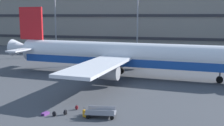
{
  "coord_description": "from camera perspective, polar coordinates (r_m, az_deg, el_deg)",
  "views": [
    {
      "loc": [
        9.63,
        -40.22,
        8.77
      ],
      "look_at": [
        1.1,
        -6.67,
        3.0
      ],
      "focal_mm": 45.91,
      "sensor_mm": 36.0,
      "label": 1
    }
  ],
  "objects": [
    {
      "name": "airliner",
      "position": [
        41.41,
        2.45,
        1.5
      ],
      "size": [
        39.05,
        31.72,
        10.1
      ],
      "color": "silver",
      "rests_on": "ground_plane"
    },
    {
      "name": "backpack_silver",
      "position": [
        27.43,
        -7.05,
        -8.81
      ],
      "size": [
        0.36,
        0.31,
        0.47
      ],
      "color": "maroon",
      "rests_on": "ground_plane"
    },
    {
      "name": "ground_plane",
      "position": [
        42.28,
        0.78,
        -2.51
      ],
      "size": [
        600.0,
        600.0,
        0.0
      ],
      "primitive_type": "plane",
      "color": "#424449"
    },
    {
      "name": "backpack_black",
      "position": [
        26.05,
        -11.41,
        -9.89
      ],
      "size": [
        0.4,
        0.32,
        0.51
      ],
      "color": "black",
      "rests_on": "ground_plane"
    },
    {
      "name": "baggage_cart",
      "position": [
        25.3,
        -2.26,
        -9.8
      ],
      "size": [
        3.36,
        1.64,
        0.82
      ],
      "color": "gray",
      "rests_on": "ground_plane"
    },
    {
      "name": "terminal_structure",
      "position": [
        84.15,
        7.8,
        9.37
      ],
      "size": [
        170.16,
        19.33,
        17.52
      ],
      "color": "gray",
      "rests_on": "ground_plane"
    },
    {
      "name": "backpack_large",
      "position": [
        26.23,
        -9.33,
        -9.66
      ],
      "size": [
        0.38,
        0.41,
        0.54
      ],
      "color": "black",
      "rests_on": "ground_plane"
    },
    {
      "name": "suitcase_laid_flat",
      "position": [
        26.61,
        -13.15,
        -9.79
      ],
      "size": [
        0.57,
        0.79,
        0.22
      ],
      "color": "#72388C",
      "rests_on": "ground_plane"
    },
    {
      "name": "suitcase_orange",
      "position": [
        25.32,
        -5.36,
        -10.0
      ],
      "size": [
        0.51,
        0.43,
        0.88
      ],
      "color": "orange",
      "rests_on": "ground_plane"
    }
  ]
}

